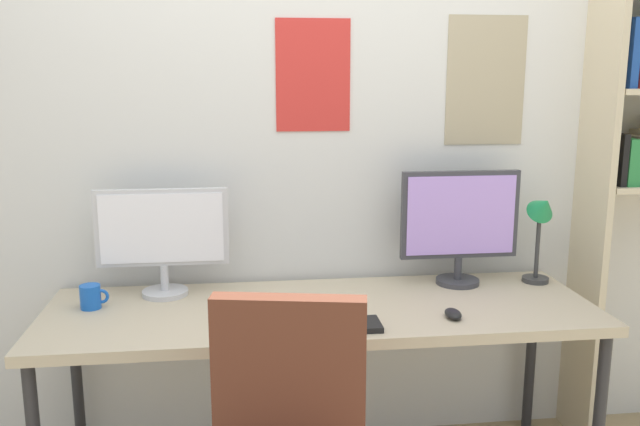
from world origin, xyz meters
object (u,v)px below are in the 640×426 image
Objects in this scene: desk at (322,319)px; computer_mouse at (453,314)px; keyboard_main at (330,326)px; monitor_left at (162,235)px; coffee_mug at (91,297)px; monitor_right at (460,222)px; desk_lamp at (542,222)px.

desk is 21.55× the size of computer_mouse.
desk is at bearing 90.00° from keyboard_main.
coffee_mug is at bearing -153.76° from monitor_left.
computer_mouse is (0.45, -0.18, 0.07)m from desk.
coffee_mug is (-0.86, 0.09, 0.10)m from desk.
coffee_mug is at bearing -175.03° from monitor_right.
desk_lamp is 1.81m from coffee_mug.
keyboard_main is 3.66× the size of computer_mouse.
monitor_left is 5.35× the size of computer_mouse.
monitor_right is at bearing 19.49° from desk.
desk_lamp is 1.05m from keyboard_main.
monitor_left is 1.28× the size of desk_lamp.
desk_lamp is (0.33, -0.04, 0.00)m from monitor_right.
keyboard_main is (0.60, -0.44, -0.23)m from monitor_left.
monitor_right reaches higher than keyboard_main.
coffee_mug reaches higher than keyboard_main.
desk is 1.00m from desk_lamp.
monitor_left is 1.54m from desk_lamp.
coffee_mug is at bearing 174.31° from desk.
monitor_right is 0.79m from keyboard_main.
monitor_right is at bearing 4.97° from coffee_mug.
coffee_mug is (-1.31, 0.27, 0.03)m from computer_mouse.
keyboard_main is 0.91m from coffee_mug.
monitor_left is 0.78m from keyboard_main.
computer_mouse is 1.34m from coffee_mug.
desk_lamp is 3.79× the size of coffee_mug.
coffee_mug is (-1.79, -0.08, -0.22)m from desk_lamp.
monitor_left is 1.20m from monitor_right.
monitor_right is at bearing 0.00° from monitor_left.
monitor_left is at bearing 26.24° from coffee_mug.
monitor_right is (0.60, 0.21, 0.32)m from desk.
desk_lamp is (1.53, -0.04, 0.02)m from monitor_left.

